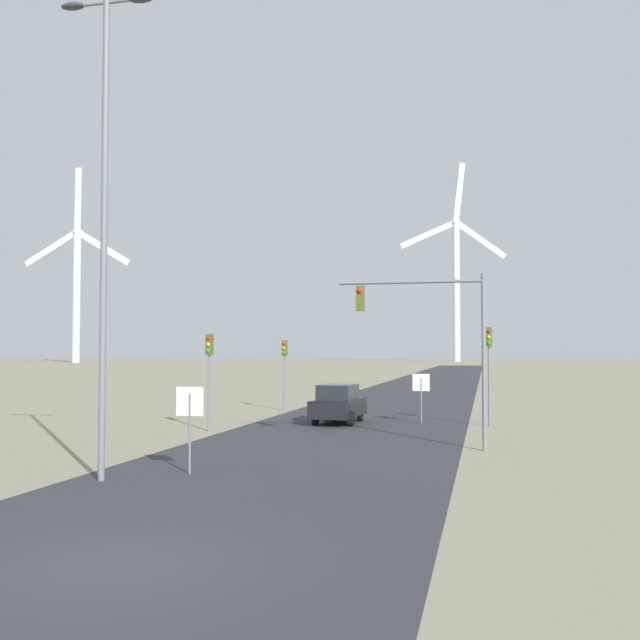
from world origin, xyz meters
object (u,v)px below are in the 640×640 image
traffic_light_post_mid_left (284,359)px  car_approaching (338,404)px  stop_sign_near (190,413)px  traffic_light_post_near_right (489,354)px  wind_turbine_far_left (77,280)px  streetlamp (105,188)px  stop_sign_far (421,389)px  traffic_light_mast_overhead (431,323)px  wind_turbine_left (456,275)px  traffic_light_post_near_left (209,360)px

traffic_light_post_mid_left → car_approaching: (4.51, -6.86, -2.03)m
stop_sign_near → traffic_light_post_near_right: traffic_light_post_near_right is taller
wind_turbine_far_left → streetlamp: bearing=-59.2°
traffic_light_post_near_right → stop_sign_far: bearing=166.5°
stop_sign_near → traffic_light_post_near_right: bearing=61.9°
streetlamp → stop_sign_far: streetlamp is taller
traffic_light_post_near_right → traffic_light_mast_overhead: bearing=-103.0°
stop_sign_near → wind_turbine_far_left: 208.46m
stop_sign_far → traffic_light_post_near_right: size_ratio=0.52×
stop_sign_near → streetlamp: bearing=-140.1°
wind_turbine_far_left → car_approaching: bearing=-55.9°
traffic_light_post_mid_left → traffic_light_mast_overhead: bearing=-58.2°
stop_sign_near → wind_turbine_left: size_ratio=0.04×
streetlamp → wind_turbine_far_left: bearing=120.8°
stop_sign_far → car_approaching: (-3.82, -0.91, -0.71)m
streetlamp → stop_sign_far: bearing=68.6°
streetlamp → traffic_light_post_near_left: streetlamp is taller
traffic_light_post_near_right → wind_turbine_left: size_ratio=0.07×
stop_sign_far → traffic_light_post_near_left: 10.23m
stop_sign_near → traffic_light_post_mid_left: bearing=98.5°
stop_sign_near → stop_sign_far: stop_sign_near is taller
stop_sign_near → car_approaching: size_ratio=0.57×
stop_sign_far → traffic_light_post_near_left: bearing=-147.4°
traffic_light_post_near_right → wind_turbine_far_left: 200.14m
stop_sign_far → stop_sign_near: bearing=-107.4°
streetlamp → traffic_light_mast_overhead: (8.04, 8.26, -3.37)m
streetlamp → traffic_light_post_mid_left: 24.06m
stop_sign_near → wind_turbine_far_left: (-108.24, 176.74, 22.50)m
stop_sign_near → traffic_light_post_near_right: (8.18, 15.29, 1.59)m
streetlamp → traffic_light_post_near_right: 20.08m
traffic_light_post_near_left → traffic_light_post_near_right: 12.59m
traffic_light_post_near_left → wind_turbine_left: size_ratio=0.06×
car_approaching → wind_turbine_far_left: (-109.46, 161.60, 23.27)m
traffic_light_post_near_right → stop_sign_near: bearing=-118.1°
traffic_light_post_near_left → traffic_light_mast_overhead: size_ratio=0.68×
traffic_light_mast_overhead → traffic_light_post_near_left: bearing=158.3°
stop_sign_far → wind_turbine_left: wind_turbine_left is taller
traffic_light_post_near_left → streetlamp: bearing=-82.2°
streetlamp → traffic_light_post_near_left: 13.12m
stop_sign_far → car_approaching: bearing=-166.6°
traffic_light_post_near_right → wind_turbine_left: bearing=92.6°
traffic_light_post_near_left → car_approaching: traffic_light_post_near_left is taller
traffic_light_post_near_right → wind_turbine_far_left: size_ratio=0.08×
traffic_light_post_near_left → traffic_light_mast_overhead: (9.70, -3.86, 1.36)m
stop_sign_near → wind_turbine_left: bearing=90.3°
stop_sign_near → traffic_light_post_mid_left: size_ratio=0.60×
traffic_light_mast_overhead → wind_turbine_left: wind_turbine_left is taller
traffic_light_post_near_right → wind_turbine_left: wind_turbine_left is taller
stop_sign_near → wind_turbine_left: 227.59m
streetlamp → traffic_light_post_near_right: bearing=59.2°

